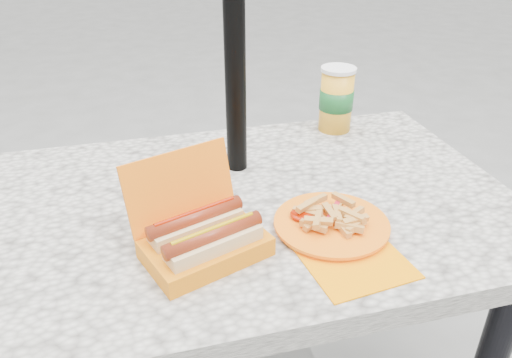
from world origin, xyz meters
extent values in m
cube|color=beige|center=(0.00, 0.00, 0.72)|extent=(1.20, 0.80, 0.05)
cylinder|color=black|center=(-0.50, 0.30, 0.35)|extent=(0.07, 0.07, 0.70)
cylinder|color=black|center=(0.50, 0.30, 0.35)|extent=(0.07, 0.07, 0.70)
cylinder|color=black|center=(0.00, 0.16, 1.10)|extent=(0.05, 0.05, 2.20)
cube|color=orange|center=(-0.14, -0.18, 0.77)|extent=(0.26, 0.21, 0.04)
cube|color=orange|center=(-0.17, -0.09, 0.86)|extent=(0.23, 0.12, 0.14)
cube|color=#E4C388|center=(-0.13, -0.21, 0.79)|extent=(0.19, 0.11, 0.05)
cylinder|color=#913D17|center=(-0.13, -0.21, 0.82)|extent=(0.19, 0.09, 0.03)
cylinder|color=#B58801|center=(-0.13, -0.21, 0.83)|extent=(0.16, 0.07, 0.01)
cube|color=#E4C388|center=(-0.15, -0.15, 0.79)|extent=(0.19, 0.11, 0.05)
cylinder|color=#913D17|center=(-0.15, -0.15, 0.82)|extent=(0.19, 0.09, 0.03)
cylinder|color=#951500|center=(-0.15, -0.15, 0.83)|extent=(0.16, 0.07, 0.01)
cube|color=#FF8B00|center=(0.13, -0.26, 0.75)|extent=(0.21, 0.21, 0.00)
cylinder|color=orange|center=(0.13, -0.15, 0.76)|extent=(0.23, 0.23, 0.01)
cylinder|color=orange|center=(0.13, -0.15, 0.76)|extent=(0.24, 0.24, 0.01)
cube|color=#BE8B44|center=(0.09, -0.17, 0.79)|extent=(0.04, 0.06, 0.02)
cube|color=#BE8B44|center=(0.15, -0.20, 0.78)|extent=(0.06, 0.05, 0.01)
cube|color=#BE8B44|center=(0.09, -0.12, 0.79)|extent=(0.06, 0.04, 0.01)
cube|color=#BE8B44|center=(0.15, -0.15, 0.78)|extent=(0.06, 0.04, 0.01)
cube|color=#BE8B44|center=(0.11, -0.12, 0.78)|extent=(0.06, 0.02, 0.01)
cube|color=#BE8B44|center=(0.17, -0.16, 0.78)|extent=(0.06, 0.04, 0.01)
cube|color=#BE8B44|center=(0.17, -0.19, 0.78)|extent=(0.06, 0.02, 0.01)
cube|color=#BE8B44|center=(0.14, -0.16, 0.78)|extent=(0.03, 0.06, 0.01)
cube|color=#BE8B44|center=(0.13, -0.15, 0.79)|extent=(0.02, 0.06, 0.02)
cube|color=#BE8B44|center=(0.11, -0.10, 0.79)|extent=(0.06, 0.03, 0.01)
cube|color=#BE8B44|center=(0.14, -0.19, 0.77)|extent=(0.02, 0.06, 0.01)
cube|color=#BE8B44|center=(0.08, -0.17, 0.78)|extent=(0.05, 0.05, 0.01)
cube|color=#BE8B44|center=(0.16, -0.17, 0.79)|extent=(0.04, 0.06, 0.01)
cube|color=#BE8B44|center=(0.09, -0.16, 0.78)|extent=(0.06, 0.04, 0.01)
cube|color=#BE8B44|center=(0.08, -0.12, 0.77)|extent=(0.05, 0.05, 0.01)
cube|color=#BE8B44|center=(0.17, -0.12, 0.79)|extent=(0.04, 0.06, 0.01)
cube|color=#BE8B44|center=(0.15, -0.13, 0.78)|extent=(0.05, 0.05, 0.01)
cube|color=#BE8B44|center=(0.16, -0.20, 0.78)|extent=(0.06, 0.04, 0.01)
cube|color=#BE8B44|center=(0.16, -0.16, 0.78)|extent=(0.03, 0.06, 0.01)
cube|color=#BE8B44|center=(0.09, -0.18, 0.79)|extent=(0.06, 0.04, 0.02)
ellipsoid|color=#951500|center=(0.08, -0.12, 0.77)|extent=(0.05, 0.05, 0.02)
cube|color=red|center=(0.14, -0.14, 0.78)|extent=(0.07, 0.08, 0.00)
cylinder|color=#FFAE26|center=(0.33, 0.32, 0.84)|extent=(0.09, 0.09, 0.18)
cylinder|color=#175C25|center=(0.33, 0.32, 0.84)|extent=(0.10, 0.10, 0.06)
cylinder|color=white|center=(0.33, 0.32, 0.93)|extent=(0.10, 0.10, 0.01)
camera|label=1|loc=(-0.24, -0.94, 1.35)|focal=35.00mm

